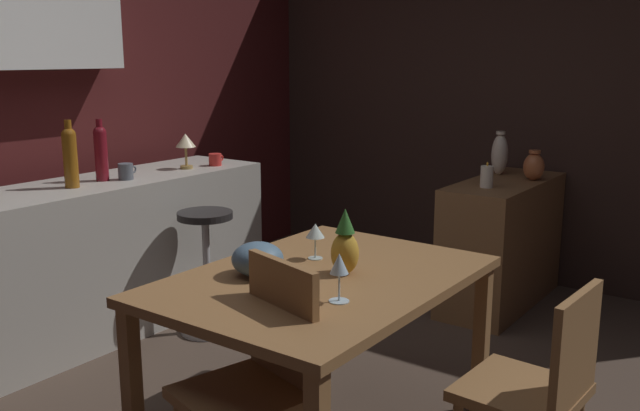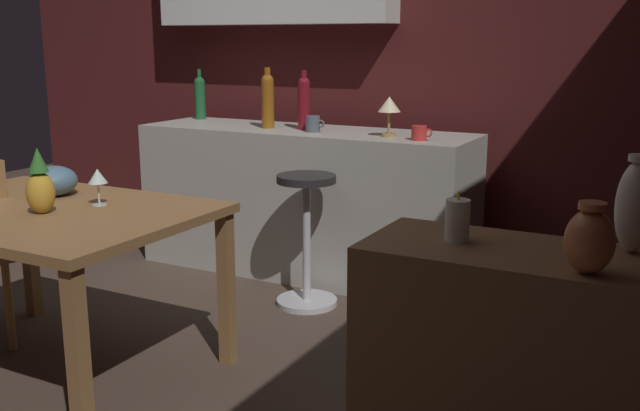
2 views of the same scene
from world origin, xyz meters
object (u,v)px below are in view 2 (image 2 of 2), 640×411
at_px(dining_table, 43,226).
at_px(wine_glass_left, 98,177).
at_px(wine_bottle_ruby, 304,101).
at_px(counter_lamp, 389,107).
at_px(fruit_bowl, 53,181).
at_px(pillar_candle_tall, 457,220).
at_px(bar_stool, 307,237).
at_px(vase_ceramic_ivory, 635,206).
at_px(cup_slate, 313,124).
at_px(wine_bottle_amber, 268,99).
at_px(pineapple_centerpiece, 40,185).
at_px(sideboard_cabinet, 539,382).
at_px(wine_bottle_green, 200,96).
at_px(vase_copper, 590,240).
at_px(cup_red, 419,133).

xyz_separation_m(dining_table, wine_glass_left, (0.17, 0.16, 0.20)).
bearing_deg(wine_bottle_ruby, counter_lamp, -7.04).
relative_size(fruit_bowl, pillar_candle_tall, 1.33).
bearing_deg(bar_stool, vase_ceramic_ivory, -32.46).
height_order(cup_slate, vase_ceramic_ivory, vase_ceramic_ivory).
distance_m(wine_bottle_amber, cup_slate, 0.36).
bearing_deg(pineapple_centerpiece, wine_glass_left, 66.14).
distance_m(wine_bottle_ruby, cup_slate, 0.18).
bearing_deg(cup_slate, wine_glass_left, -97.96).
height_order(dining_table, sideboard_cabinet, sideboard_cabinet).
bearing_deg(pineapple_centerpiece, pillar_candle_tall, 3.80).
bearing_deg(wine_glass_left, fruit_bowl, 171.85).
relative_size(cup_slate, counter_lamp, 0.54).
bearing_deg(dining_table, wine_bottle_green, 108.06).
distance_m(wine_glass_left, vase_copper, 2.04).
bearing_deg(dining_table, pineapple_centerpiece, -39.05).
relative_size(wine_glass_left, cup_red, 1.34).
xyz_separation_m(wine_bottle_ruby, counter_lamp, (0.59, -0.07, -0.01)).
bearing_deg(pineapple_centerpiece, fruit_bowl, 130.12).
relative_size(dining_table, vase_ceramic_ivory, 4.64).
bearing_deg(fruit_bowl, wine_bottle_green, 105.58).
bearing_deg(pineapple_centerpiece, bar_stool, 68.87).
distance_m(wine_glass_left, cup_red, 1.73).
relative_size(wine_bottle_ruby, vase_copper, 1.82).
bearing_deg(cup_red, dining_table, -123.22).
bearing_deg(bar_stool, pineapple_centerpiece, -111.13).
distance_m(sideboard_cabinet, cup_red, 1.95).
distance_m(sideboard_cabinet, vase_copper, 0.53).
bearing_deg(bar_stool, counter_lamp, 57.15).
xyz_separation_m(sideboard_cabinet, counter_lamp, (-1.20, 1.65, 0.66)).
bearing_deg(wine_bottle_green, vase_ceramic_ivory, -31.39).
distance_m(wine_glass_left, pineapple_centerpiece, 0.24).
height_order(bar_stool, cup_slate, cup_slate).
relative_size(wine_glass_left, vase_copper, 0.81).
xyz_separation_m(sideboard_cabinet, pineapple_centerpiece, (-1.99, -0.10, 0.45)).
height_order(vase_ceramic_ivory, vase_copper, vase_ceramic_ivory).
bearing_deg(fruit_bowl, dining_table, -54.00).
bearing_deg(wine_bottle_ruby, wine_bottle_green, 168.56).
bearing_deg(sideboard_cabinet, fruit_bowl, 175.77).
xyz_separation_m(sideboard_cabinet, wine_bottle_green, (-2.71, 1.91, 0.65)).
xyz_separation_m(wine_bottle_ruby, vase_copper, (1.92, -1.86, -0.16)).
xyz_separation_m(dining_table, cup_slate, (0.39, 1.69, 0.29)).
distance_m(bar_stool, wine_bottle_green, 1.56).
relative_size(sideboard_cabinet, pillar_candle_tall, 6.99).
xyz_separation_m(wine_bottle_green, cup_red, (1.71, -0.32, -0.12)).
distance_m(pineapple_centerpiece, vase_copper, 2.12).
bearing_deg(wine_bottle_ruby, pillar_candle_tall, -48.67).
bearing_deg(wine_bottle_ruby, wine_glass_left, -93.88).
height_order(bar_stool, wine_bottle_amber, wine_bottle_amber).
bearing_deg(dining_table, bar_stool, 65.02).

